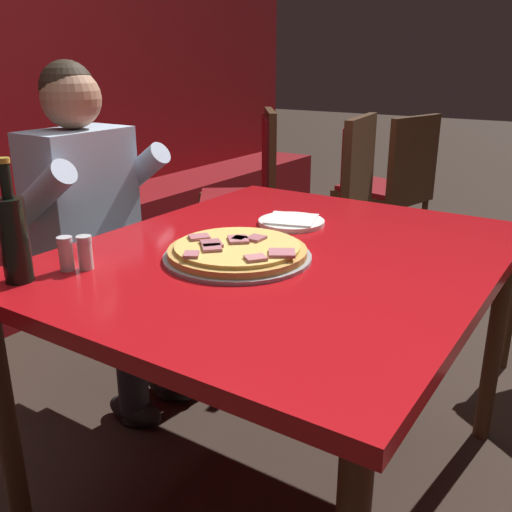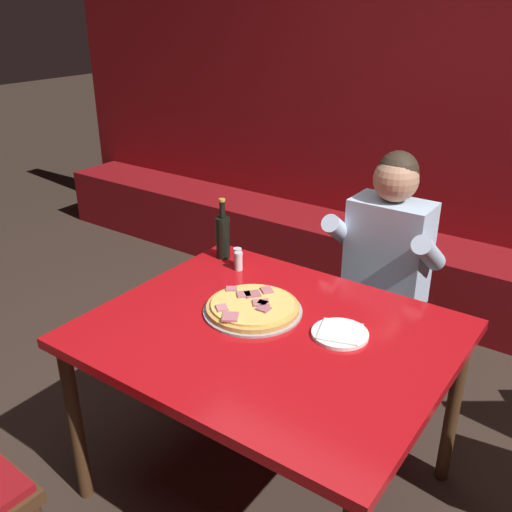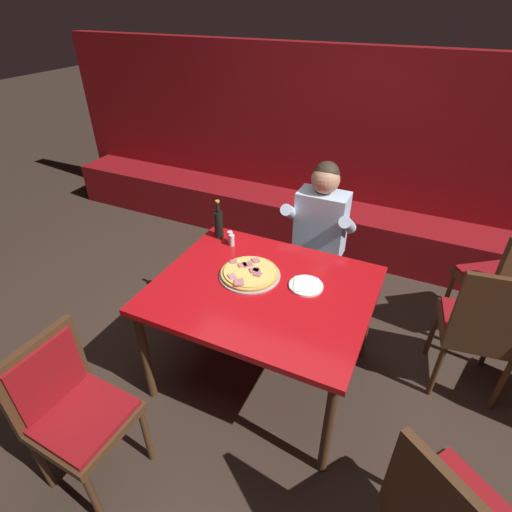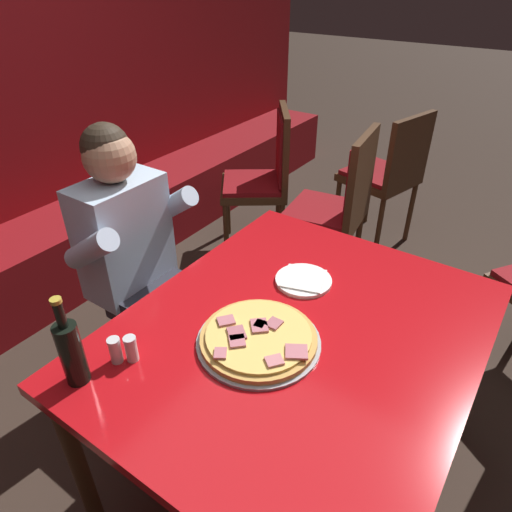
% 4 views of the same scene
% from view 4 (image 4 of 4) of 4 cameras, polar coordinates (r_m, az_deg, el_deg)
% --- Properties ---
extents(ground_plane, '(24.00, 24.00, 0.00)m').
position_cam_4_polar(ground_plane, '(2.11, 4.13, -25.02)').
color(ground_plane, '#33261E').
extents(booth_bench, '(6.46, 0.48, 0.46)m').
position_cam_4_polar(booth_bench, '(3.01, -27.61, -2.37)').
color(booth_bench, maroon).
rests_on(booth_bench, ground_plane).
extents(main_dining_table, '(1.31, 1.08, 0.78)m').
position_cam_4_polar(main_dining_table, '(1.56, 5.17, -11.15)').
color(main_dining_table, '#422816').
rests_on(main_dining_table, ground_plane).
extents(pizza, '(0.39, 0.39, 0.05)m').
position_cam_4_polar(pizza, '(1.44, 0.31, -10.26)').
color(pizza, '#9E9EA3').
rests_on(pizza, main_dining_table).
extents(plate_white_paper, '(0.21, 0.21, 0.02)m').
position_cam_4_polar(plate_white_paper, '(1.71, 5.96, -3.01)').
color(plate_white_paper, white).
rests_on(plate_white_paper, main_dining_table).
extents(beer_bottle, '(0.07, 0.07, 0.29)m').
position_cam_4_polar(beer_bottle, '(1.37, -22.12, -10.97)').
color(beer_bottle, black).
rests_on(beer_bottle, main_dining_table).
extents(shaker_red_pepper_flakes, '(0.04, 0.04, 0.09)m').
position_cam_4_polar(shaker_red_pepper_flakes, '(1.43, -17.15, -11.32)').
color(shaker_red_pepper_flakes, silver).
rests_on(shaker_red_pepper_flakes, main_dining_table).
extents(shaker_parmesan, '(0.04, 0.04, 0.09)m').
position_cam_4_polar(shaker_parmesan, '(1.43, -15.30, -11.23)').
color(shaker_parmesan, silver).
rests_on(shaker_parmesan, main_dining_table).
extents(diner_seated_blue_shirt, '(0.53, 0.53, 1.27)m').
position_cam_4_polar(diner_seated_blue_shirt, '(2.04, -14.28, -0.19)').
color(diner_seated_blue_shirt, black).
rests_on(diner_seated_blue_shirt, ground_plane).
extents(dining_chair_near_right, '(0.54, 0.54, 0.97)m').
position_cam_4_polar(dining_chair_near_right, '(3.31, 16.35, 10.28)').
color(dining_chair_near_right, '#422816').
rests_on(dining_chair_near_right, ground_plane).
extents(dining_chair_by_booth, '(0.61, 0.61, 1.00)m').
position_cam_4_polar(dining_chair_by_booth, '(3.14, 1.19, 10.31)').
color(dining_chair_by_booth, '#422816').
rests_on(dining_chair_by_booth, ground_plane).
extents(dining_chair_side_aisle, '(0.50, 0.50, 1.02)m').
position_cam_4_polar(dining_chair_side_aisle, '(2.74, 10.21, 6.57)').
color(dining_chair_side_aisle, '#422816').
rests_on(dining_chair_side_aisle, ground_plane).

